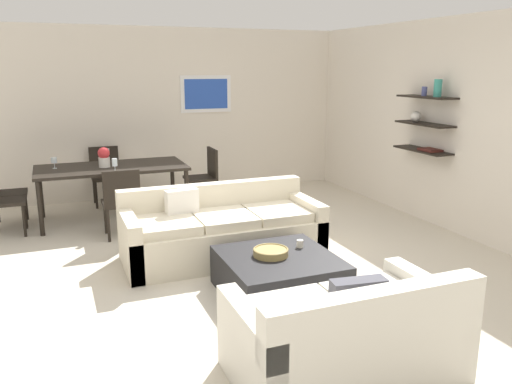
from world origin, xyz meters
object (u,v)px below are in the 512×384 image
at_px(dining_chair_head, 105,172).
at_px(wine_glass_foot, 115,163).
at_px(loveseat_white, 346,337).
at_px(sofa_beige, 221,232).
at_px(decorative_bowl, 271,252).
at_px(dining_chair_left_far, 2,189).
at_px(dining_chair_right_far, 206,173).
at_px(wine_glass_left_far, 54,161).
at_px(wine_glass_head, 107,152).
at_px(dining_chair_foot, 121,199).
at_px(candle_jar, 300,244).
at_px(centerpiece_vase, 104,157).
at_px(coffee_table, 279,275).
at_px(dining_table, 112,171).

bearing_deg(dining_chair_head, wine_glass_foot, -90.00).
bearing_deg(loveseat_white, sofa_beige, 91.71).
height_order(decorative_bowl, dining_chair_head, dining_chair_head).
xyz_separation_m(dining_chair_left_far, dining_chair_right_far, (2.82, 0.00, 0.00)).
height_order(decorative_bowl, dining_chair_left_far, dining_chair_left_far).
bearing_deg(wine_glass_left_far, wine_glass_head, 23.62).
relative_size(dining_chair_foot, dining_chair_left_far, 1.00).
bearing_deg(candle_jar, centerpiece_vase, 116.94).
height_order(coffee_table, dining_chair_head, dining_chair_head).
xyz_separation_m(coffee_table, wine_glass_left_far, (-1.85, 3.26, 0.67)).
height_order(sofa_beige, candle_jar, sofa_beige).
bearing_deg(decorative_bowl, centerpiece_vase, 110.58).
relative_size(sofa_beige, dining_table, 1.08).
xyz_separation_m(dining_chair_foot, wine_glass_left_far, (-0.73, 1.03, 0.35)).
distance_m(dining_chair_head, wine_glass_left_far, 1.13).
height_order(coffee_table, decorative_bowl, decorative_bowl).
xyz_separation_m(dining_chair_foot, wine_glass_head, (-0.00, 1.35, 0.38)).
bearing_deg(wine_glass_left_far, dining_chair_head, 47.20).
xyz_separation_m(decorative_bowl, wine_glass_foot, (-1.06, 2.65, 0.46)).
bearing_deg(decorative_bowl, wine_glass_foot, 111.85).
xyz_separation_m(candle_jar, dining_chair_head, (-1.42, 3.90, 0.09)).
bearing_deg(dining_table, loveseat_white, -77.35).
distance_m(sofa_beige, dining_chair_foot, 1.45).
distance_m(dining_table, dining_chair_right_far, 1.44).
distance_m(sofa_beige, dining_chair_left_far, 3.24).
height_order(candle_jar, dining_chair_foot, dining_chair_foot).
height_order(dining_chair_foot, wine_glass_head, wine_glass_head).
height_order(sofa_beige, dining_chair_head, dining_chair_head).
relative_size(dining_chair_foot, dining_chair_head, 1.00).
bearing_deg(wine_glass_foot, dining_chair_left_far, 154.62).
bearing_deg(sofa_beige, dining_chair_right_far, 78.09).
bearing_deg(decorative_bowl, dining_chair_left_far, 126.66).
relative_size(sofa_beige, loveseat_white, 1.41).
distance_m(sofa_beige, coffee_table, 1.16).
bearing_deg(centerpiece_vase, coffee_table, -68.66).
xyz_separation_m(coffee_table, centerpiece_vase, (-1.22, 3.12, 0.70)).
xyz_separation_m(coffee_table, decorative_bowl, (-0.06, 0.04, 0.23)).
bearing_deg(loveseat_white, dining_chair_head, 100.58).
distance_m(wine_glass_head, centerpiece_vase, 0.47).
bearing_deg(wine_glass_foot, centerpiece_vase, 102.09).
bearing_deg(wine_glass_left_far, decorative_bowl, -60.92).
relative_size(dining_chair_left_far, wine_glass_foot, 4.88).
height_order(dining_chair_head, dining_chair_right_far, same).
relative_size(dining_chair_foot, dining_chair_right_far, 1.00).
bearing_deg(sofa_beige, centerpiece_vase, 117.49).
bearing_deg(wine_glass_foot, wine_glass_left_far, 142.08).
distance_m(dining_chair_right_far, wine_glass_foot, 1.60).
relative_size(dining_chair_left_far, dining_chair_head, 1.00).
bearing_deg(wine_glass_foot, coffee_table, -67.30).
height_order(sofa_beige, centerpiece_vase, centerpiece_vase).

